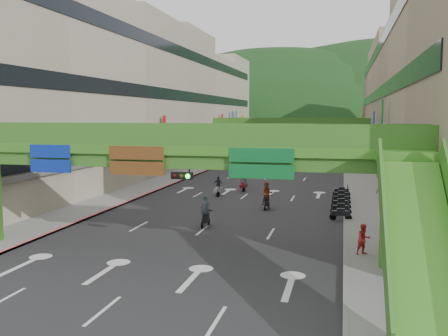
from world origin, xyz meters
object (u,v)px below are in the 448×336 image
(overpass_near, at_px, (184,161))
(scooter_rider_mid, at_px, (267,195))
(scooter_rider_near, at_px, (205,212))
(car_silver, at_px, (235,161))
(car_yellow, at_px, (280,156))
(pedestrian_red, at_px, (364,242))

(overpass_near, height_order, scooter_rider_mid, overpass_near)
(scooter_rider_near, height_order, car_silver, scooter_rider_near)
(overpass_near, height_order, car_yellow, overpass_near)
(car_silver, distance_m, car_yellow, 11.18)
(scooter_rider_near, distance_m, car_silver, 41.94)
(scooter_rider_near, relative_size, pedestrian_red, 1.32)
(scooter_rider_mid, xyz_separation_m, pedestrian_red, (7.03, -12.21, -0.34))
(car_yellow, height_order, pedestrian_red, pedestrian_red)
(car_yellow, xyz_separation_m, pedestrian_red, (11.41, -55.96, 0.08))
(scooter_rider_mid, bearing_deg, pedestrian_red, -60.07)
(pedestrian_red, bearing_deg, scooter_rider_near, 120.85)
(overpass_near, relative_size, pedestrian_red, 17.09)
(scooter_rider_near, bearing_deg, pedestrian_red, -26.07)
(overpass_near, distance_m, scooter_rider_near, 8.70)
(car_silver, relative_size, pedestrian_red, 2.58)
(scooter_rider_mid, relative_size, car_silver, 0.53)
(overpass_near, bearing_deg, scooter_rider_mid, 82.03)
(scooter_rider_near, bearing_deg, overpass_near, -82.43)
(overpass_near, distance_m, car_yellow, 58.79)
(scooter_rider_near, height_order, pedestrian_red, scooter_rider_near)
(overpass_near, xyz_separation_m, scooter_rider_mid, (2.08, 14.83, -4.04))
(overpass_near, height_order, pedestrian_red, overpass_near)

